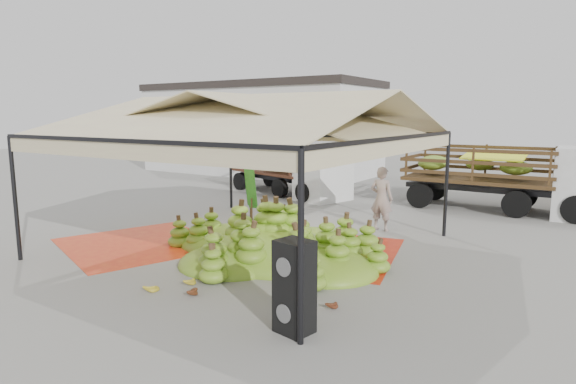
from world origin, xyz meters
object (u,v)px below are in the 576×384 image
Objects in this scene: speaker_stack at (294,287)px; truck_left at (292,166)px; banana_heap at (272,231)px; vendor at (382,199)px; truck_right at (514,171)px.

truck_left is (-7.44, 11.55, 0.51)m from speaker_stack.
vendor is (1.16, 4.14, 0.31)m from banana_heap.
speaker_stack is 0.22× the size of truck_right.
vendor is 6.08m from truck_right.
banana_heap is 9.62m from truck_left.
truck_right is at bearing 66.89° from banana_heap.
banana_heap is 4.19m from speaker_stack.
speaker_stack is 12.78m from truck_right.
banana_heap is at bearing 76.68° from vendor.
truck_left is at bearing -173.33° from truck_right.
truck_right reaches higher than truck_left.
speaker_stack is 13.75m from truck_left.
truck_right reaches higher than vendor.
banana_heap is 0.97× the size of truck_left.
vendor is 0.28× the size of truck_right.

